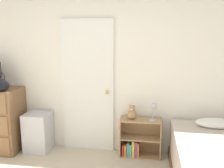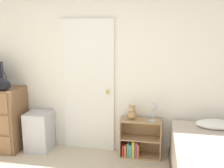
{
  "view_description": "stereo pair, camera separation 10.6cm",
  "coord_description": "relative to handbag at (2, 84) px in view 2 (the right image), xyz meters",
  "views": [
    {
      "loc": [
        0.67,
        -1.63,
        1.81
      ],
      "look_at": [
        0.14,
        1.77,
        1.11
      ],
      "focal_mm": 40.0,
      "sensor_mm": 36.0,
      "label": 1
    },
    {
      "loc": [
        0.78,
        -1.62,
        1.81
      ],
      "look_at": [
        0.14,
        1.77,
        1.11
      ],
      "focal_mm": 40.0,
      "sensor_mm": 36.0,
      "label": 2
    }
  ],
  "objects": [
    {
      "name": "handbag",
      "position": [
        0.0,
        0.0,
        0.0
      ],
      "size": [
        0.28,
        0.12,
        0.29
      ],
      "color": "black",
      "rests_on": "dresser"
    },
    {
      "name": "teddy_bear",
      "position": [
        1.88,
        0.28,
        -0.42
      ],
      "size": [
        0.14,
        0.14,
        0.21
      ],
      "color": "tan",
      "rests_on": "bookshelf"
    },
    {
      "name": "desk_lamp",
      "position": [
        2.2,
        0.24,
        -0.32
      ],
      "size": [
        0.12,
        0.11,
        0.27
      ],
      "color": "#B2B2B7",
      "rests_on": "bookshelf"
    },
    {
      "name": "wall_back",
      "position": [
        1.47,
        0.46,
        0.19
      ],
      "size": [
        10.0,
        0.06,
        2.55
      ],
      "color": "white",
      "rests_on": "ground_plane"
    },
    {
      "name": "door_closed",
      "position": [
        1.19,
        0.41,
        -0.08
      ],
      "size": [
        0.8,
        0.09,
        2.03
      ],
      "color": "white",
      "rests_on": "ground_plane"
    },
    {
      "name": "bookshelf",
      "position": [
        1.98,
        0.28,
        -0.86
      ],
      "size": [
        0.6,
        0.26,
        0.58
      ],
      "color": "tan",
      "rests_on": "ground_plane"
    },
    {
      "name": "storage_bin",
      "position": [
        0.43,
        0.22,
        -0.79
      ],
      "size": [
        0.37,
        0.37,
        0.61
      ],
      "color": "silver",
      "rests_on": "ground_plane"
    }
  ]
}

